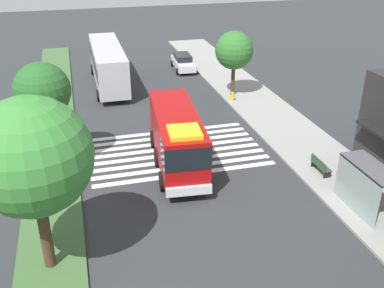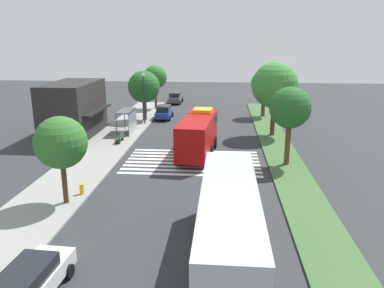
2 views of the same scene
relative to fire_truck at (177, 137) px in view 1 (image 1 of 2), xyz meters
name	(u,v)px [view 1 (image 1 of 2)]	position (x,y,z in m)	size (l,w,h in m)	color
ground_plane	(173,147)	(-2.81, 0.35, -2.01)	(120.00, 120.00, 0.00)	#2D3033
sidewalk	(290,132)	(-2.81, 8.97, -1.94)	(60.00, 4.71, 0.14)	gray
median_strip	(53,160)	(-2.81, -7.42, -1.94)	(60.00, 3.00, 0.14)	#3D6033
crosswalk	(175,151)	(-2.15, 0.35, -2.00)	(6.75, 11.28, 0.01)	silver
fire_truck	(177,137)	(0.00, 0.00, 0.00)	(9.09, 3.36, 3.70)	#A50C0C
parked_car_west	(183,62)	(-20.25, 5.42, -1.18)	(4.82, 2.17, 1.58)	silver
transit_bus	(108,63)	(-17.07, -2.47, 0.17)	(11.54, 2.88, 3.70)	#B2B2B7
bus_stop_shelter	(364,180)	(7.05, 7.94, -0.12)	(3.50, 1.40, 2.46)	#4C4C51
bench_near_shelter	(320,165)	(3.05, 7.96, -1.42)	(1.60, 0.50, 0.90)	#2D472D
sidewalk_tree_far_west	(234,51)	(-11.27, 7.62, 2.02)	(3.21, 3.21, 5.52)	#47301E
median_tree_far_west	(42,91)	(-2.43, -7.42, 2.75)	(3.30, 3.30, 6.33)	#513823
median_tree_west	(32,157)	(7.28, -7.42, 3.36)	(4.75, 4.75, 7.63)	#47301E
fire_hydrant	(232,97)	(-9.88, 7.12, -1.52)	(0.28, 0.28, 0.70)	gold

